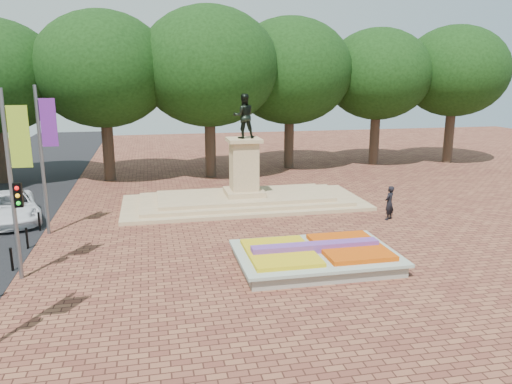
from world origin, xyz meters
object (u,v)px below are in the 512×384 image
Objects in this scene: flower_bed at (316,256)px; monument at (244,190)px; van at (11,207)px; pedestrian at (389,203)px.

flower_bed is 10.07m from monument.
monument is (-1.03, 10.00, 0.50)m from flower_bed.
van is (-12.46, -0.90, -0.13)m from monument.
van is at bearing 145.98° from flower_bed.
pedestrian is (6.84, -4.69, 0.02)m from monument.
flower_bed is at bearing -84.13° from monument.
flower_bed is at bearing 4.96° from pedestrian.
van is 3.02× the size of pedestrian.
pedestrian is at bearing -28.26° from van.
pedestrian is (5.81, 5.31, 0.52)m from flower_bed.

